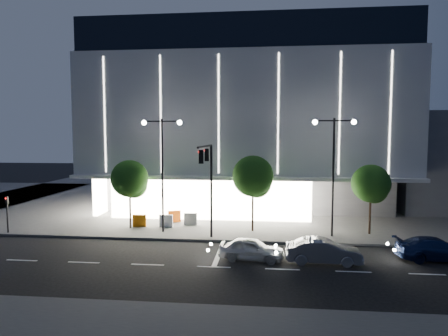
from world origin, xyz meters
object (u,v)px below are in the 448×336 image
tree_left (130,181)px  barrier_b (191,219)px  tree_mid (253,179)px  car_third (436,249)px  car_lead (252,249)px  car_second (323,251)px  barrier_a (139,221)px  barrier_c (174,216)px  barrier_d (166,221)px  street_lamp_east (333,159)px  street_lamp_west (162,158)px  traffic_mast (208,174)px  tree_right (371,186)px  ped_signal_far (7,210)px

tree_left → barrier_b: (4.67, 1.59, -3.38)m
tree_mid → barrier_b: 6.67m
tree_left → car_third: size_ratio=1.19×
car_lead → car_second: car_second is taller
barrier_a → barrier_c: bearing=33.8°
car_lead → barrier_d: car_lead is taller
barrier_b → barrier_a: bearing=-169.8°
street_lamp_east → street_lamp_west: bearing=180.0°
barrier_a → traffic_mast: bearing=-38.2°
barrier_b → traffic_mast: bearing=-71.5°
street_lamp_east → car_third: size_ratio=1.86×
car_lead → barrier_a: bearing=60.1°
tree_left → car_lead: 12.75m
car_third → tree_mid: bearing=59.5°
car_third → barrier_a: size_ratio=4.39×
tree_mid → barrier_b: bearing=163.4°
street_lamp_east → tree_left: street_lamp_east is taller
street_lamp_east → barrier_b: bearing=167.0°
car_lead → barrier_a: (-9.55, 7.44, -0.04)m
tree_mid → car_lead: (0.13, -6.97, -3.65)m
tree_right → barrier_a: tree_right is taller
car_third → barrier_b: size_ratio=4.39×
street_lamp_west → street_lamp_east: bearing=0.0°
tree_right → barrier_c: (-15.93, 2.48, -3.23)m
ped_signal_far → barrier_b: bearing=16.7°
car_lead → barrier_d: 10.59m
ped_signal_far → car_second: (23.50, -4.63, -1.15)m
tree_right → barrier_d: size_ratio=5.01×
traffic_mast → street_lamp_east: street_lamp_east is taller
car_second → barrier_d: car_second is taller
barrier_a → car_third: bearing=-21.8°
street_lamp_west → tree_left: size_ratio=1.57×
street_lamp_east → barrier_c: 14.39m
car_second → barrier_d: 14.06m
ped_signal_far → tree_mid: (19.03, 2.52, 2.45)m
tree_mid → barrier_b: size_ratio=5.59×
barrier_b → car_third: bearing=-28.8°
tree_mid → tree_right: size_ratio=1.12×
ped_signal_far → car_lead: size_ratio=0.74×
tree_mid → traffic_mast: bearing=-129.4°
barrier_b → car_lead: bearing=-62.6°
tree_left → tree_mid: tree_mid is taller
street_lamp_west → car_lead: street_lamp_west is taller
street_lamp_west → tree_left: street_lamp_west is taller
ped_signal_far → tree_right: (28.03, 2.52, 2.00)m
car_third → barrier_c: car_third is taller
tree_left → barrier_b: 5.98m
tree_mid → barrier_a: size_ratio=5.59×
barrier_b → barrier_c: (-1.60, 0.89, 0.00)m
tree_left → barrier_b: tree_left is taller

